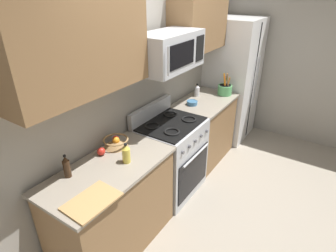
{
  "coord_description": "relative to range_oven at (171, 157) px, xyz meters",
  "views": [
    {
      "loc": [
        -2.36,
        -0.81,
        2.32
      ],
      "look_at": [
        -0.25,
        0.57,
        1.03
      ],
      "focal_mm": 29.65,
      "sensor_mm": 36.0,
      "label": 1
    }
  ],
  "objects": [
    {
      "name": "utensil_crock",
      "position": [
        1.22,
        -0.13,
        0.52
      ],
      "size": [
        0.2,
        0.2,
        0.33
      ],
      "color": "#59AD66",
      "rests_on": "counter_right"
    },
    {
      "name": "upper_cabinets_left",
      "position": [
        -1.0,
        0.16,
        1.46
      ],
      "size": [
        1.21,
        0.34,
        0.74
      ],
      "color": "olive"
    },
    {
      "name": "wall_right",
      "position": [
        2.29,
        -0.7,
        0.83
      ],
      "size": [
        0.1,
        8.0,
        2.6
      ],
      "primitive_type": "cube",
      "color": "#9E998E",
      "rests_on": "ground"
    },
    {
      "name": "microwave",
      "position": [
        -0.0,
        0.03,
        1.25
      ],
      "size": [
        0.79,
        0.44,
        0.37
      ],
      "color": "#B2B5BA"
    },
    {
      "name": "cutting_board",
      "position": [
        -1.37,
        -0.2,
        0.44
      ],
      "size": [
        0.4,
        0.28,
        0.02
      ],
      "primitive_type": "cube",
      "rotation": [
        0.0,
        0.0,
        -0.04
      ],
      "color": "tan",
      "rests_on": "counter_left"
    },
    {
      "name": "bottle_oil",
      "position": [
        -0.84,
        -0.08,
        0.52
      ],
      "size": [
        0.07,
        0.07,
        0.19
      ],
      "color": "gold",
      "rests_on": "counter_left"
    },
    {
      "name": "refrigerator",
      "position": [
        1.79,
        -0.02,
        0.47
      ],
      "size": [
        0.8,
        0.73,
        1.9
      ],
      "color": "silver",
      "rests_on": "ground"
    },
    {
      "name": "range_oven",
      "position": [
        0.0,
        0.0,
        0.0
      ],
      "size": [
        0.76,
        0.66,
        1.09
      ],
      "color": "#B2B5BA",
      "rests_on": "ground"
    },
    {
      "name": "counter_right",
      "position": [
        0.88,
        -0.0,
        -0.02
      ],
      "size": [
        0.98,
        0.62,
        0.91
      ],
      "color": "olive",
      "rests_on": "ground"
    },
    {
      "name": "apple_loose",
      "position": [
        -0.88,
        0.2,
        0.47
      ],
      "size": [
        0.08,
        0.08,
        0.08
      ],
      "primitive_type": "sphere",
      "color": "red",
      "rests_on": "counter_left"
    },
    {
      "name": "wall_back",
      "position": [
        0.0,
        0.38,
        0.83
      ],
      "size": [
        8.0,
        0.1,
        2.6
      ],
      "primitive_type": "cube",
      "color": "#9E998E",
      "rests_on": "ground"
    },
    {
      "name": "ground_plane",
      "position": [
        0.0,
        -0.7,
        -0.47
      ],
      "size": [
        16.0,
        16.0,
        0.0
      ],
      "primitive_type": "plane",
      "color": "gray"
    },
    {
      "name": "bottle_vinegar",
      "position": [
        0.95,
        0.17,
        0.52
      ],
      "size": [
        0.07,
        0.07,
        0.18
      ],
      "color": "silver",
      "rests_on": "counter_right"
    },
    {
      "name": "counter_left",
      "position": [
        -1.0,
        -0.0,
        -0.02
      ],
      "size": [
        1.22,
        0.62,
        0.91
      ],
      "color": "olive",
      "rests_on": "ground"
    },
    {
      "name": "upper_cabinets_right",
      "position": [
        0.88,
        0.16,
        1.46
      ],
      "size": [
        0.97,
        0.34,
        0.74
      ],
      "color": "olive"
    },
    {
      "name": "fruit_basket",
      "position": [
        -0.69,
        0.19,
        0.48
      ],
      "size": [
        0.24,
        0.24,
        0.1
      ],
      "color": "#9E7A4C",
      "rests_on": "counter_left"
    },
    {
      "name": "bottle_soy",
      "position": [
        -1.26,
        0.19,
        0.53
      ],
      "size": [
        0.06,
        0.06,
        0.21
      ],
      "color": "#382314",
      "rests_on": "counter_left"
    },
    {
      "name": "prep_bowl",
      "position": [
        0.63,
        0.07,
        0.47
      ],
      "size": [
        0.14,
        0.14,
        0.05
      ],
      "color": "teal",
      "rests_on": "counter_right"
    }
  ]
}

